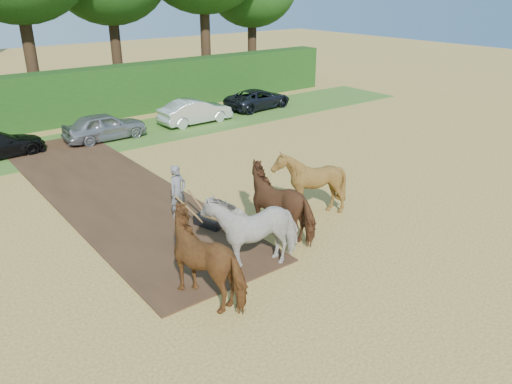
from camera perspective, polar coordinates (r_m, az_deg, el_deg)
ground at (r=14.17m, az=-10.88°, el=-10.06°), size 120.00×120.00×0.00m
earth_strip at (r=20.47m, az=-16.28°, el=0.11°), size 4.50×17.00×0.05m
grass_verge at (r=26.47m, az=-25.13°, el=3.92°), size 50.00×5.00×0.03m
plough_team at (r=15.13m, az=1.11°, el=-2.43°), size 7.72×6.45×2.31m
parked_cars at (r=27.32m, az=-17.43°, el=7.03°), size 25.95×3.69×1.45m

